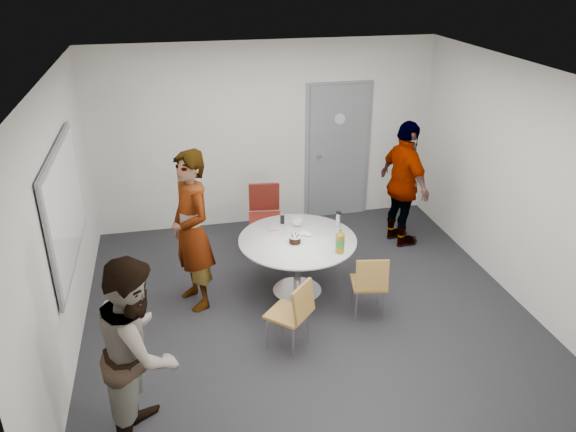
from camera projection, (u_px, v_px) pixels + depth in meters
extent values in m
plane|color=#232327|center=(306.00, 309.00, 6.53)|extent=(5.00, 5.00, 0.00)
plane|color=silver|center=(310.00, 75.00, 5.38)|extent=(5.00, 5.00, 0.00)
plane|color=silver|center=(266.00, 136.00, 8.17)|extent=(5.00, 0.00, 5.00)
plane|color=silver|center=(60.00, 226.00, 5.47)|extent=(0.00, 5.00, 5.00)
plane|color=silver|center=(519.00, 184.00, 6.45)|extent=(0.00, 5.00, 5.00)
plane|color=silver|center=(401.00, 351.00, 3.75)|extent=(5.00, 0.00, 5.00)
cube|color=slate|center=(338.00, 152.00, 8.49)|extent=(0.90, 0.05, 2.05)
cube|color=gray|center=(337.00, 152.00, 8.52)|extent=(1.02, 0.04, 2.12)
cylinder|color=#B2BFC6|center=(340.00, 119.00, 8.24)|extent=(0.16, 0.01, 0.16)
cylinder|color=silver|center=(319.00, 155.00, 8.38)|extent=(0.04, 0.14, 0.04)
cube|color=gray|center=(65.00, 208.00, 5.61)|extent=(0.03, 1.90, 1.25)
cube|color=white|center=(67.00, 207.00, 5.62)|extent=(0.01, 1.78, 1.13)
cylinder|color=white|center=(297.00, 240.00, 6.58)|extent=(1.39, 1.39, 0.03)
cylinder|color=silver|center=(297.00, 266.00, 6.73)|extent=(0.09, 0.09, 0.67)
cylinder|color=silver|center=(297.00, 290.00, 6.87)|extent=(0.59, 0.59, 0.02)
cylinder|color=white|center=(295.00, 243.00, 6.47)|extent=(0.18, 0.18, 0.01)
cylinder|color=black|center=(295.00, 240.00, 6.45)|extent=(0.13, 0.13, 0.07)
cylinder|color=white|center=(295.00, 237.00, 6.43)|extent=(0.14, 0.14, 0.02)
cylinder|color=olive|center=(340.00, 244.00, 6.22)|extent=(0.10, 0.10, 0.23)
cylinder|color=#398435|center=(340.00, 243.00, 6.22)|extent=(0.10, 0.10, 0.08)
cone|color=olive|center=(340.00, 233.00, 6.17)|extent=(0.09, 0.09, 0.05)
cylinder|color=#4B9945|center=(341.00, 230.00, 6.15)|extent=(0.04, 0.04, 0.02)
imported|color=white|center=(297.00, 221.00, 6.88)|extent=(0.18, 0.18, 0.10)
cylinder|color=black|center=(282.00, 219.00, 6.92)|extent=(0.05, 0.05, 0.12)
cylinder|color=silver|center=(338.00, 220.00, 6.84)|extent=(0.06, 0.06, 0.17)
cylinder|color=black|center=(339.00, 213.00, 6.79)|extent=(0.07, 0.07, 0.03)
cube|color=#E87874|center=(273.00, 230.00, 6.77)|extent=(0.12, 0.07, 0.02)
ellipsoid|color=white|center=(305.00, 234.00, 6.65)|extent=(0.19, 0.19, 0.03)
cube|color=olive|center=(288.00, 314.00, 5.75)|extent=(0.54, 0.54, 0.03)
cube|color=olive|center=(303.00, 302.00, 5.58)|extent=(0.31, 0.32, 0.36)
cylinder|color=silver|center=(283.00, 318.00, 6.03)|extent=(0.02, 0.02, 0.41)
cylinder|color=silver|center=(267.00, 333.00, 5.79)|extent=(0.02, 0.02, 0.41)
cylinder|color=silver|center=(308.00, 327.00, 5.89)|extent=(0.02, 0.02, 0.41)
cylinder|color=silver|center=(293.00, 343.00, 5.65)|extent=(0.02, 0.02, 0.41)
cube|color=olive|center=(368.00, 283.00, 6.30)|extent=(0.43, 0.43, 0.03)
cube|color=olive|center=(372.00, 276.00, 6.05)|extent=(0.36, 0.14, 0.36)
cylinder|color=silver|center=(378.00, 291.00, 6.52)|extent=(0.02, 0.02, 0.40)
cylinder|color=silver|center=(352.00, 291.00, 6.51)|extent=(0.02, 0.02, 0.40)
cylinder|color=silver|center=(383.00, 305.00, 6.25)|extent=(0.02, 0.02, 0.40)
cylinder|color=silver|center=(356.00, 306.00, 6.24)|extent=(0.02, 0.02, 0.40)
cube|color=#5E1A12|center=(265.00, 219.00, 7.64)|extent=(0.49, 0.49, 0.04)
cube|color=#5E1A12|center=(264.00, 197.00, 7.73)|extent=(0.43, 0.15, 0.42)
cylinder|color=silver|center=(253.00, 241.00, 7.56)|extent=(0.02, 0.02, 0.47)
cylinder|color=silver|center=(279.00, 240.00, 7.59)|extent=(0.02, 0.02, 0.47)
cylinder|color=silver|center=(252.00, 229.00, 7.89)|extent=(0.02, 0.02, 0.47)
cylinder|color=silver|center=(277.00, 228.00, 7.91)|extent=(0.02, 0.02, 0.47)
imported|color=#A5C6EA|center=(192.00, 231.00, 6.27)|extent=(0.67, 0.80, 1.88)
imported|color=white|center=(139.00, 350.00, 4.54)|extent=(0.73, 0.89, 1.70)
imported|color=black|center=(404.00, 184.00, 7.68)|extent=(0.63, 1.10, 1.78)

